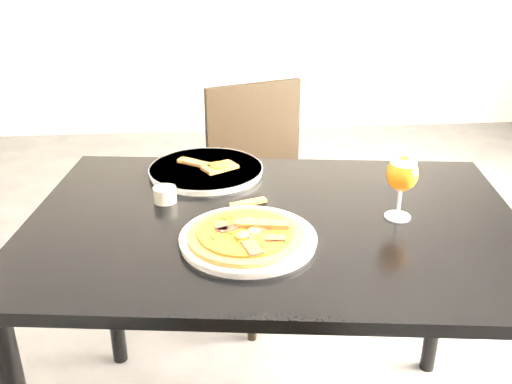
{
  "coord_description": "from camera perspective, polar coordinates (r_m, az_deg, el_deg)",
  "views": [
    {
      "loc": [
        0.0,
        -1.16,
        1.39
      ],
      "look_at": [
        0.11,
        0.05,
        0.83
      ],
      "focal_mm": 40.0,
      "sensor_mm": 36.0,
      "label": 1
    }
  ],
  "objects": [
    {
      "name": "pizza",
      "position": [
        1.27,
        -0.98,
        -4.24
      ],
      "size": [
        0.26,
        0.26,
        0.03
      ],
      "rotation": [
        0.0,
        0.0,
        -0.48
      ],
      "color": "#985C24",
      "rests_on": "plate_main"
    },
    {
      "name": "loose_crust",
      "position": [
        1.46,
        -0.78,
        -1.07
      ],
      "size": [
        0.1,
        0.05,
        0.01
      ],
      "primitive_type": "cube",
      "rotation": [
        0.0,
        0.0,
        0.35
      ],
      "color": "#985C24",
      "rests_on": "dining_table"
    },
    {
      "name": "sauce_cup",
      "position": [
        1.49,
        -9.11,
        -0.19
      ],
      "size": [
        0.06,
        0.06,
        0.04
      ],
      "color": "beige",
      "rests_on": "dining_table"
    },
    {
      "name": "beer_glass",
      "position": [
        1.39,
        14.42,
        1.73
      ],
      "size": [
        0.08,
        0.08,
        0.16
      ],
      "color": "silver",
      "rests_on": "dining_table"
    },
    {
      "name": "chair_far",
      "position": [
        2.18,
        1.05,
        0.08
      ],
      "size": [
        0.51,
        0.51,
        0.87
      ],
      "rotation": [
        0.0,
        0.0,
        0.34
      ],
      "color": "black",
      "rests_on": "ground"
    },
    {
      "name": "plate_main",
      "position": [
        1.28,
        -0.8,
        -4.72
      ],
      "size": [
        0.38,
        0.38,
        0.02
      ],
      "primitive_type": "cylinder",
      "rotation": [
        0.0,
        0.0,
        -0.31
      ],
      "color": "white",
      "rests_on": "dining_table"
    },
    {
      "name": "plate_second",
      "position": [
        1.65,
        -5.02,
        2.19
      ],
      "size": [
        0.41,
        0.41,
        0.02
      ],
      "primitive_type": "cylinder",
      "rotation": [
        0.0,
        0.0,
        -0.31
      ],
      "color": "white",
      "rests_on": "dining_table"
    },
    {
      "name": "crust_scraps",
      "position": [
        1.65,
        -4.46,
        2.66
      ],
      "size": [
        0.18,
        0.13,
        0.01
      ],
      "rotation": [
        0.0,
        0.0,
        -0.17
      ],
      "color": "#985C24",
      "rests_on": "plate_second"
    },
    {
      "name": "dining_table",
      "position": [
        1.43,
        1.72,
        -5.86
      ],
      "size": [
        1.29,
        0.95,
        0.75
      ],
      "rotation": [
        0.0,
        0.0,
        -0.13
      ],
      "color": "black",
      "rests_on": "ground"
    }
  ]
}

